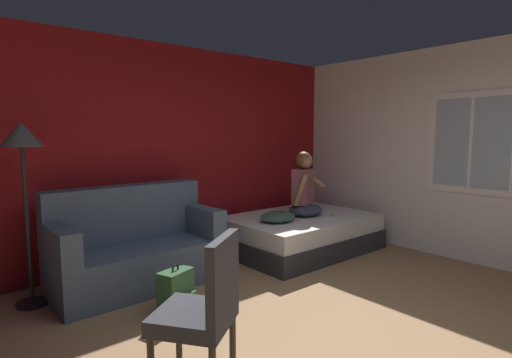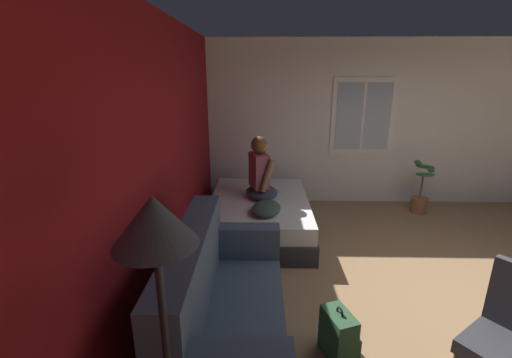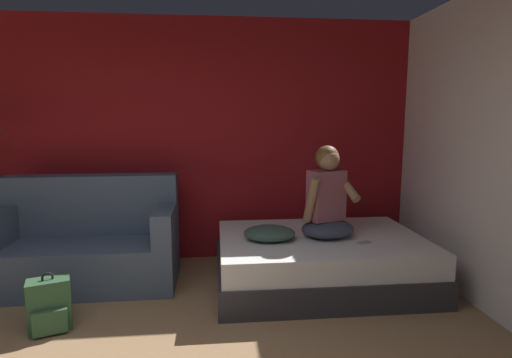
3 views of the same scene
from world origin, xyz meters
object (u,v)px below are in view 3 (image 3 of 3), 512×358
Objects in this scene: bed at (320,260)px; cell_phone at (364,243)px; person_seated at (327,200)px; couch at (88,244)px; backpack at (50,306)px; throw_pillow at (269,233)px.

cell_phone reaches higher than bed.
person_seated is at bearing 25.62° from cell_phone.
bed is 2.27m from couch.
bed is 0.49m from cell_phone.
bed is 2.37m from backpack.
throw_pillow is at bearing -169.87° from bed.
cell_phone is (2.61, 0.39, 0.29)m from backpack.
backpack is 2.65m from cell_phone.
bed is 4.36× the size of backpack.
throw_pillow is at bearing 55.50° from cell_phone.
bed is 2.28× the size of person_seated.
cell_phone is (0.34, -0.27, 0.25)m from bed.
person_seated is 0.64m from throw_pillow.
backpack is (-0.02, -0.91, -0.20)m from couch.
couch is at bearing 55.65° from cell_phone.
cell_phone is at bearing -41.46° from person_seated.
throw_pillow is at bearing -11.35° from couch.
throw_pillow is at bearing 17.75° from backpack.
couch is at bearing 168.65° from throw_pillow.
bed is at bearing 10.13° from throw_pillow.
couch is 0.93m from backpack.
throw_pillow is at bearing -172.26° from person_seated.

